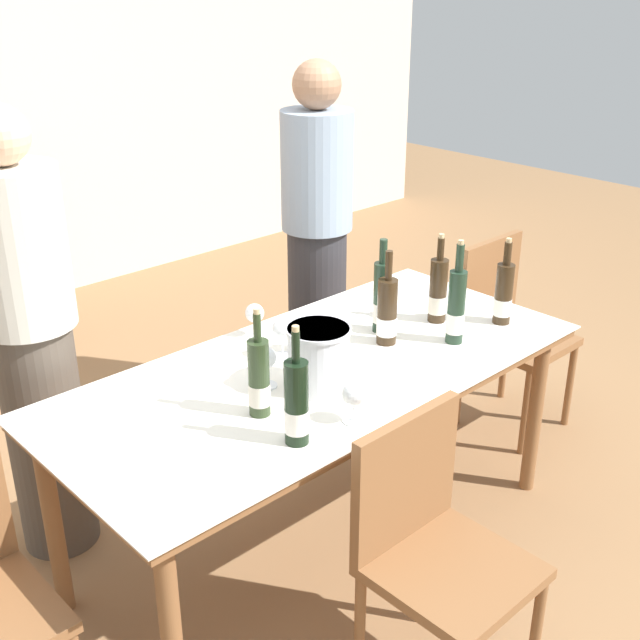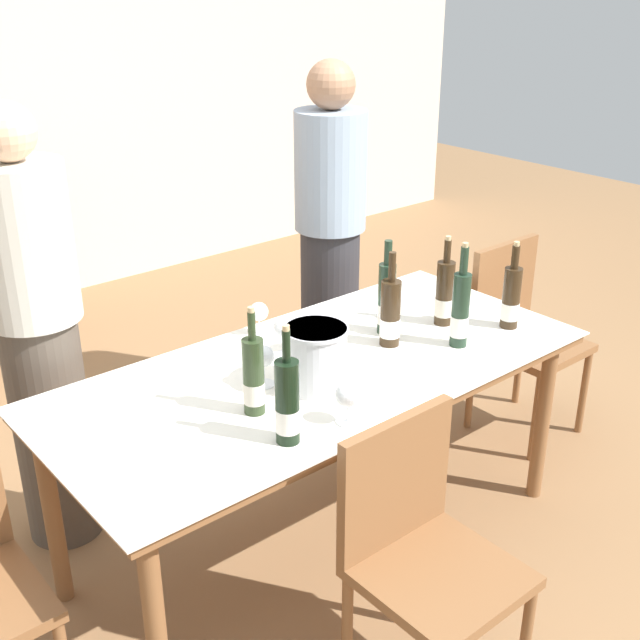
% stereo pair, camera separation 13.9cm
% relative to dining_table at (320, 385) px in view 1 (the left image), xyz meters
% --- Properties ---
extents(ground_plane, '(12.00, 12.00, 0.00)m').
position_rel_dining_table_xyz_m(ground_plane, '(0.00, 0.00, -0.68)').
color(ground_plane, olive).
extents(dining_table, '(1.95, 0.89, 0.75)m').
position_rel_dining_table_xyz_m(dining_table, '(0.00, 0.00, 0.00)').
color(dining_table, brown).
rests_on(dining_table, ground_plane).
extents(ice_bucket, '(0.22, 0.22, 0.22)m').
position_rel_dining_table_xyz_m(ice_bucket, '(-0.10, -0.10, 0.18)').
color(ice_bucket, silver).
rests_on(ice_bucket, dining_table).
extents(wine_bottle_0, '(0.07, 0.07, 0.36)m').
position_rel_dining_table_xyz_m(wine_bottle_0, '(-0.35, -0.10, 0.19)').
color(wine_bottle_0, '#28381E').
rests_on(wine_bottle_0, dining_table).
extents(wine_bottle_1, '(0.07, 0.07, 0.40)m').
position_rel_dining_table_xyz_m(wine_bottle_1, '(0.50, -0.19, 0.21)').
color(wine_bottle_1, '#1E3323').
rests_on(wine_bottle_1, dining_table).
extents(wine_bottle_2, '(0.07, 0.07, 0.37)m').
position_rel_dining_table_xyz_m(wine_bottle_2, '(0.38, 0.06, 0.20)').
color(wine_bottle_2, '#1E3323').
rests_on(wine_bottle_2, dining_table).
extents(wine_bottle_3, '(0.07, 0.07, 0.37)m').
position_rel_dining_table_xyz_m(wine_bottle_3, '(-0.38, -0.30, 0.19)').
color(wine_bottle_3, black).
rests_on(wine_bottle_3, dining_table).
extents(wine_bottle_4, '(0.07, 0.07, 0.35)m').
position_rel_dining_table_xyz_m(wine_bottle_4, '(0.78, -0.21, 0.19)').
color(wine_bottle_4, '#332314').
rests_on(wine_bottle_4, dining_table).
extents(wine_bottle_5, '(0.08, 0.08, 0.36)m').
position_rel_dining_table_xyz_m(wine_bottle_5, '(0.32, -0.02, 0.19)').
color(wine_bottle_5, '#332314').
rests_on(wine_bottle_5, dining_table).
extents(wine_bottle_6, '(0.07, 0.07, 0.36)m').
position_rel_dining_table_xyz_m(wine_bottle_6, '(0.61, -0.02, 0.19)').
color(wine_bottle_6, '#332314').
rests_on(wine_bottle_6, dining_table).
extents(wine_glass_0, '(0.07, 0.07, 0.13)m').
position_rel_dining_table_xyz_m(wine_glass_0, '(0.00, 0.36, 0.16)').
color(wine_glass_0, white).
rests_on(wine_glass_0, dining_table).
extents(wine_glass_1, '(0.07, 0.07, 0.14)m').
position_rel_dining_table_xyz_m(wine_glass_1, '(-0.23, 0.02, 0.17)').
color(wine_glass_1, white).
rests_on(wine_glass_1, dining_table).
extents(wine_glass_2, '(0.08, 0.08, 0.13)m').
position_rel_dining_table_xyz_m(wine_glass_2, '(-0.17, -0.34, 0.16)').
color(wine_glass_2, white).
rests_on(wine_glass_2, dining_table).
extents(wine_glass_3, '(0.07, 0.07, 0.15)m').
position_rel_dining_table_xyz_m(wine_glass_3, '(-0.04, 0.15, 0.17)').
color(wine_glass_3, white).
rests_on(wine_glass_3, dining_table).
extents(wine_glass_4, '(0.08, 0.08, 0.15)m').
position_rel_dining_table_xyz_m(wine_glass_4, '(0.05, 0.12, 0.17)').
color(wine_glass_4, white).
rests_on(wine_glass_4, dining_table).
extents(chair_near_front, '(0.42, 0.42, 0.88)m').
position_rel_dining_table_xyz_m(chair_near_front, '(-0.19, -0.68, -0.17)').
color(chair_near_front, brown).
rests_on(chair_near_front, ground_plane).
extents(chair_right_end, '(0.42, 0.42, 0.89)m').
position_rel_dining_table_xyz_m(chair_right_end, '(1.27, 0.08, -0.17)').
color(chair_right_end, brown).
rests_on(chair_right_end, ground_plane).
extents(person_host, '(0.33, 0.33, 1.65)m').
position_rel_dining_table_xyz_m(person_host, '(-0.71, 0.70, 0.14)').
color(person_host, '#51473D').
rests_on(person_host, ground_plane).
extents(person_guest_left, '(0.33, 0.33, 1.67)m').
position_rel_dining_table_xyz_m(person_guest_left, '(0.74, 0.81, 0.16)').
color(person_guest_left, '#2D2D33').
rests_on(person_guest_left, ground_plane).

